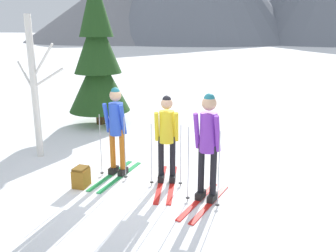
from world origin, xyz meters
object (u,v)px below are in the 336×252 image
object	(u,v)px
skier_in_purple	(208,142)
pine_tree_near	(98,57)
birch_tree_slender	(35,87)
skier_in_blue	(116,128)
skier_in_yellow	(167,136)
backpack_on_snow_front	(81,177)

from	to	relation	value
skier_in_purple	pine_tree_near	distance (m)	5.95
birch_tree_slender	skier_in_blue	bearing A→B (deg)	-12.08
skier_in_yellow	birch_tree_slender	world-z (taller)	birch_tree_slender
pine_tree_near	birch_tree_slender	world-z (taller)	pine_tree_near
skier_in_yellow	skier_in_purple	xyz separation A→B (m)	(0.89, -0.53, 0.13)
backpack_on_snow_front	skier_in_blue	bearing A→B (deg)	60.67
skier_in_blue	skier_in_yellow	xyz separation A→B (m)	(1.05, -0.05, -0.07)
backpack_on_snow_front	skier_in_yellow	bearing A→B (deg)	24.92
skier_in_blue	skier_in_purple	world-z (taller)	skier_in_purple
pine_tree_near	backpack_on_snow_front	xyz separation A→B (m)	(1.86, -4.24, -1.84)
pine_tree_near	skier_in_purple	bearing A→B (deg)	-44.26
skier_in_yellow	pine_tree_near	world-z (taller)	pine_tree_near
pine_tree_near	birch_tree_slender	size ratio (longest dim) A/B	1.40
skier_in_blue	birch_tree_slender	xyz separation A→B (m)	(-2.19, 0.47, 0.63)
skier_in_yellow	skier_in_purple	distance (m)	1.04
skier_in_yellow	birch_tree_slender	bearing A→B (deg)	171.00
skier_in_blue	skier_in_yellow	world-z (taller)	skier_in_blue
birch_tree_slender	backpack_on_snow_front	world-z (taller)	birch_tree_slender
skier_in_blue	backpack_on_snow_front	world-z (taller)	skier_in_blue
skier_in_blue	pine_tree_near	size ratio (longest dim) A/B	0.40
pine_tree_near	birch_tree_slender	xyz separation A→B (m)	(0.08, -3.05, -0.41)
birch_tree_slender	skier_in_yellow	bearing A→B (deg)	-9.00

